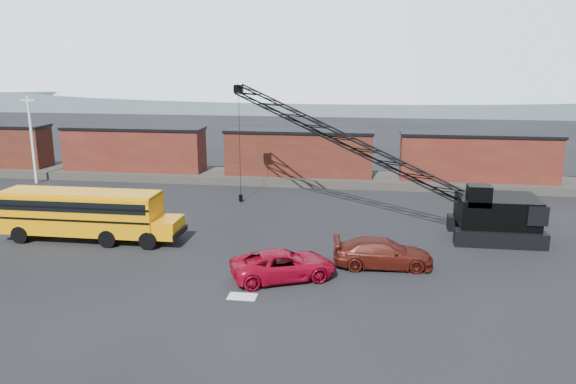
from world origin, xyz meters
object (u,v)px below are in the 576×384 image
(school_bus, at_px, (87,213))
(maroon_suv, at_px, (383,253))
(red_pickup, at_px, (284,265))
(crawler_crane, at_px, (347,142))

(school_bus, xyz_separation_m, maroon_suv, (18.49, -2.00, -0.99))
(red_pickup, bearing_deg, school_bus, 47.23)
(red_pickup, relative_size, crawler_crane, 0.26)
(maroon_suv, distance_m, crawler_crane, 10.84)
(maroon_suv, height_order, crawler_crane, crawler_crane)
(school_bus, bearing_deg, crawler_crane, 24.80)
(red_pickup, height_order, maroon_suv, maroon_suv)
(school_bus, height_order, crawler_crane, crawler_crane)
(red_pickup, bearing_deg, crawler_crane, -36.81)
(maroon_suv, bearing_deg, school_bus, 79.55)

